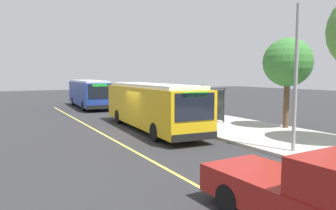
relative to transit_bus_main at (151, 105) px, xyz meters
name	(u,v)px	position (x,y,z in m)	size (l,w,h in m)	color
ground_plane	(137,131)	(0.13, -1.01, -1.62)	(120.00, 120.00, 0.00)	#2B2B2D
sidewalk_curb	(215,123)	(0.13, 4.99, -1.54)	(44.00, 6.40, 0.15)	#B7B2A8
lane_stripe_center	(103,134)	(0.13, -3.21, -1.61)	(36.00, 0.14, 0.01)	#E0D64C
transit_bus_main	(151,105)	(0.00, 0.00, 0.00)	(11.49, 3.23, 2.95)	gold
transit_bus_second	(89,93)	(-15.88, 0.10, 0.00)	(10.76, 3.16, 2.95)	navy
pickup_truck	(319,198)	(13.99, -2.65, -0.76)	(5.48, 2.22, 1.85)	maroon
bus_shelter	(206,97)	(-0.85, 4.91, 0.30)	(2.90, 1.60, 2.48)	#333338
waiting_bench	(204,114)	(-0.86, 4.74, -0.98)	(1.60, 0.48, 0.95)	brown
route_sign_post	(203,100)	(1.94, 2.69, 0.34)	(0.44, 0.08, 2.80)	#333338
pedestrian_commuter	(208,113)	(2.04, 3.04, -0.50)	(0.24, 0.40, 1.69)	#282D47
street_tree_near_shelter	(288,63)	(4.20, 7.56, 2.66)	(3.07, 3.07, 5.70)	brown
utility_pole	(296,79)	(8.79, 2.79, 1.73)	(0.16, 0.16, 6.40)	gray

